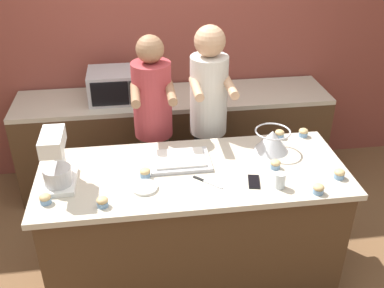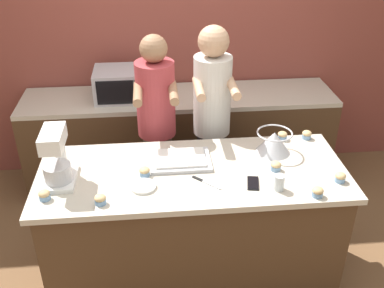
# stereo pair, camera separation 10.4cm
# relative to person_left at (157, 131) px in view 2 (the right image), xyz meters

# --- Properties ---
(ground_plane) EXTENTS (16.00, 16.00, 0.00)m
(ground_plane) POSITION_rel_person_left_xyz_m (0.22, -0.65, -0.87)
(ground_plane) COLOR brown
(back_wall) EXTENTS (10.00, 0.06, 2.70)m
(back_wall) POSITION_rel_person_left_xyz_m (0.22, 0.95, 0.48)
(back_wall) COLOR brown
(back_wall) RESTS_ON ground_plane
(island_counter) EXTENTS (2.03, 0.82, 0.91)m
(island_counter) POSITION_rel_person_left_xyz_m (0.22, -0.65, -0.42)
(island_counter) COLOR #4C331E
(island_counter) RESTS_ON ground_plane
(back_counter) EXTENTS (2.80, 0.60, 0.90)m
(back_counter) POSITION_rel_person_left_xyz_m (0.22, 0.60, -0.42)
(back_counter) COLOR #4C331E
(back_counter) RESTS_ON ground_plane
(person_left) EXTENTS (0.31, 0.49, 1.63)m
(person_left) POSITION_rel_person_left_xyz_m (0.00, 0.00, 0.00)
(person_left) COLOR brown
(person_left) RESTS_ON ground_plane
(person_right) EXTENTS (0.31, 0.48, 1.68)m
(person_right) POSITION_rel_person_left_xyz_m (0.43, 0.00, 0.04)
(person_right) COLOR #232328
(person_right) RESTS_ON ground_plane
(stand_mixer) EXTENTS (0.20, 0.30, 0.36)m
(stand_mixer) POSITION_rel_person_left_xyz_m (-0.63, -0.68, 0.20)
(stand_mixer) COLOR white
(stand_mixer) RESTS_ON island_counter
(mixing_bowl) EXTENTS (0.25, 0.25, 0.16)m
(mixing_bowl) POSITION_rel_person_left_xyz_m (0.80, -0.46, 0.12)
(mixing_bowl) COLOR #BCBCC1
(mixing_bowl) RESTS_ON island_counter
(baking_tray) EXTENTS (0.41, 0.30, 0.04)m
(baking_tray) POSITION_rel_person_left_xyz_m (0.14, -0.53, 0.05)
(baking_tray) COLOR #BCBCC1
(baking_tray) RESTS_ON island_counter
(microwave_oven) EXTENTS (0.45, 0.38, 0.26)m
(microwave_oven) POSITION_rel_person_left_xyz_m (-0.29, 0.60, 0.16)
(microwave_oven) COLOR #B7B7BC
(microwave_oven) RESTS_ON back_counter
(cell_phone) EXTENTS (0.10, 0.15, 0.01)m
(cell_phone) POSITION_rel_person_left_xyz_m (0.58, -0.83, 0.04)
(cell_phone) COLOR black
(cell_phone) RESTS_ON island_counter
(drinking_glass) EXTENTS (0.07, 0.07, 0.10)m
(drinking_glass) POSITION_rel_person_left_xyz_m (0.72, -0.90, 0.09)
(drinking_glass) COLOR silver
(drinking_glass) RESTS_ON island_counter
(small_plate) EXTENTS (0.16, 0.16, 0.02)m
(small_plate) POSITION_rel_person_left_xyz_m (-0.11, -0.80, 0.05)
(small_plate) COLOR white
(small_plate) RESTS_ON island_counter
(knife) EXTENTS (0.17, 0.16, 0.01)m
(knife) POSITION_rel_person_left_xyz_m (0.28, -0.78, 0.04)
(knife) COLOR #BCBCC1
(knife) RESTS_ON island_counter
(cupcake_0) EXTENTS (0.07, 0.07, 0.06)m
(cupcake_0) POSITION_rel_person_left_xyz_m (-0.69, -0.87, 0.07)
(cupcake_0) COLOR #759EC6
(cupcake_0) RESTS_ON island_counter
(cupcake_1) EXTENTS (0.07, 0.07, 0.06)m
(cupcake_1) POSITION_rel_person_left_xyz_m (-0.36, -0.94, 0.07)
(cupcake_1) COLOR #759EC6
(cupcake_1) RESTS_ON island_counter
(cupcake_2) EXTENTS (0.07, 0.07, 0.06)m
(cupcake_2) POSITION_rel_person_left_xyz_m (0.93, -0.99, 0.07)
(cupcake_2) COLOR #759EC6
(cupcake_2) RESTS_ON island_counter
(cupcake_3) EXTENTS (0.07, 0.07, 0.06)m
(cupcake_3) POSITION_rel_person_left_xyz_m (0.76, -0.69, 0.07)
(cupcake_3) COLOR #759EC6
(cupcake_3) RESTS_ON island_counter
(cupcake_4) EXTENTS (0.07, 0.07, 0.06)m
(cupcake_4) POSITION_rel_person_left_xyz_m (-0.10, -0.67, 0.07)
(cupcake_4) COLOR #759EC6
(cupcake_4) RESTS_ON island_counter
(cupcake_5) EXTENTS (0.07, 0.07, 0.06)m
(cupcake_5) POSITION_rel_person_left_xyz_m (1.13, -0.85, 0.07)
(cupcake_5) COLOR #759EC6
(cupcake_5) RESTS_ON island_counter
(cupcake_6) EXTENTS (0.07, 0.07, 0.06)m
(cupcake_6) POSITION_rel_person_left_xyz_m (0.91, -0.29, 0.07)
(cupcake_6) COLOR #759EC6
(cupcake_6) RESTS_ON island_counter
(cupcake_7) EXTENTS (0.07, 0.07, 0.06)m
(cupcake_7) POSITION_rel_person_left_xyz_m (1.09, -0.29, 0.07)
(cupcake_7) COLOR #759EC6
(cupcake_7) RESTS_ON island_counter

